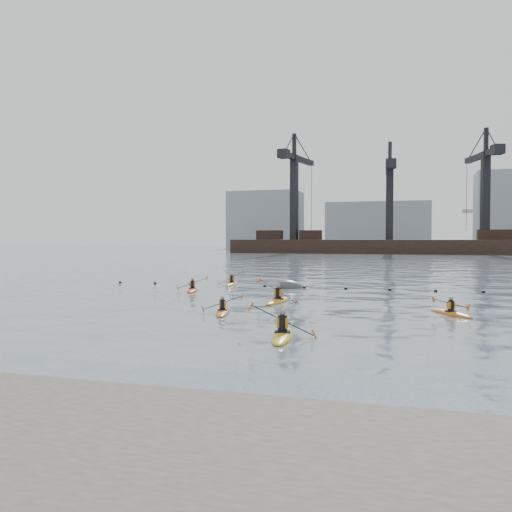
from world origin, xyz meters
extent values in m
plane|color=#3C4A58|center=(0.00, 0.00, 0.00)|extent=(400.00, 400.00, 0.00)
cube|color=#4C443D|center=(0.00, -9.00, 0.00)|extent=(18.00, 7.00, 1.00)
sphere|color=black|center=(-17.00, 22.50, 0.03)|extent=(0.24, 0.24, 0.24)
sphere|color=black|center=(-14.00, 22.66, 0.03)|extent=(0.24, 0.24, 0.24)
sphere|color=black|center=(-11.00, 22.75, 0.03)|extent=(0.24, 0.24, 0.24)
sphere|color=black|center=(-8.00, 22.72, 0.03)|extent=(0.24, 0.24, 0.24)
sphere|color=black|center=(-5.00, 22.58, 0.03)|extent=(0.24, 0.24, 0.24)
sphere|color=black|center=(-2.00, 22.41, 0.03)|extent=(0.24, 0.24, 0.24)
sphere|color=black|center=(1.00, 22.28, 0.03)|extent=(0.24, 0.24, 0.24)
sphere|color=black|center=(4.00, 22.25, 0.03)|extent=(0.24, 0.24, 0.24)
sphere|color=black|center=(7.00, 22.34, 0.03)|extent=(0.24, 0.24, 0.24)
sphere|color=black|center=(10.00, 22.50, 0.03)|extent=(0.24, 0.24, 0.24)
cube|color=black|center=(0.00, 110.00, 0.85)|extent=(72.00, 12.00, 4.50)
cube|color=black|center=(-28.00, 110.00, 4.20)|extent=(6.00, 3.00, 2.20)
cube|color=black|center=(-18.00, 110.00, 4.20)|extent=(5.00, 3.00, 2.20)
cube|color=black|center=(22.00, 110.00, 4.20)|extent=(7.00, 3.00, 2.20)
cube|color=black|center=(-22.00, 110.00, 13.10)|extent=(1.85, 1.85, 20.00)
cube|color=black|center=(-21.53, 112.66, 22.50)|extent=(4.31, 17.93, 1.20)
cube|color=black|center=(-23.09, 103.80, 22.50)|extent=(2.62, 2.94, 2.00)
cube|color=black|center=(-22.00, 110.00, 25.60)|extent=(0.93, 0.93, 5.00)
cube|color=black|center=(0.00, 110.00, 11.60)|extent=(1.73, 1.73, 17.00)
cube|color=black|center=(-0.20, 112.24, 19.50)|extent=(2.50, 15.05, 1.20)
cube|color=black|center=(0.46, 104.77, 19.50)|extent=(2.42, 2.78, 2.00)
cube|color=black|center=(0.00, 110.00, 22.60)|extent=(0.87, 0.87, 5.00)
cube|color=black|center=(20.00, 110.00, 12.60)|extent=(1.96, 1.96, 19.00)
cube|color=black|center=(19.34, 112.46, 21.50)|extent=(5.56, 16.73, 1.20)
cube|color=black|center=(21.54, 104.25, 21.50)|extent=(2.80, 3.08, 2.00)
cube|color=black|center=(20.00, 110.00, 24.60)|extent=(0.98, 0.98, 5.00)
cube|color=gray|center=(-40.00, 150.00, 9.00)|extent=(22.00, 14.00, 18.00)
cube|color=gray|center=(-5.00, 150.00, 7.00)|extent=(30.00, 14.00, 14.00)
cylinder|color=gray|center=(30.00, 170.00, 10.00)|extent=(1.60, 1.60, 20.00)
ellipsoid|color=#C25D12|center=(-3.22, 8.53, 0.04)|extent=(1.38, 3.00, 0.30)
cylinder|color=black|center=(-3.22, 8.53, 0.16)|extent=(0.69, 0.69, 0.06)
cylinder|color=black|center=(-3.22, 8.53, 0.42)|extent=(0.28, 0.28, 0.48)
cube|color=orange|center=(-3.22, 8.53, 0.43)|extent=(0.38, 0.29, 0.31)
sphere|color=#8C6651|center=(-3.22, 8.53, 0.74)|extent=(0.19, 0.19, 0.19)
cylinder|color=black|center=(-3.22, 8.53, 0.51)|extent=(1.87, 0.57, 0.69)
cube|color=#D85914|center=(-4.12, 8.27, 0.20)|extent=(0.18, 0.16, 0.31)
cube|color=#D85914|center=(-2.31, 8.79, 0.81)|extent=(0.18, 0.16, 0.31)
ellipsoid|color=gold|center=(1.02, 3.30, 0.05)|extent=(1.28, 3.70, 0.36)
cylinder|color=black|center=(1.02, 3.30, 0.19)|extent=(0.78, 0.78, 0.07)
cylinder|color=black|center=(1.02, 3.30, 0.51)|extent=(0.34, 0.34, 0.59)
cube|color=orange|center=(1.02, 3.30, 0.53)|extent=(0.44, 0.31, 0.39)
sphere|color=#8C6651|center=(1.02, 3.30, 0.91)|extent=(0.24, 0.24, 0.24)
cylinder|color=black|center=(1.02, 3.30, 0.62)|extent=(2.26, 0.40, 1.10)
cube|color=#D85914|center=(-0.13, 3.12, 1.12)|extent=(0.24, 0.19, 0.37)
cube|color=#D85914|center=(2.16, 3.48, 0.13)|extent=(0.24, 0.19, 0.37)
ellipsoid|color=#E94515|center=(-8.89, 18.19, 0.04)|extent=(1.45, 3.19, 0.31)
cylinder|color=black|center=(-8.89, 18.19, 0.17)|extent=(0.72, 0.72, 0.06)
cylinder|color=black|center=(-8.89, 18.19, 0.44)|extent=(0.29, 0.29, 0.51)
cube|color=orange|center=(-8.89, 18.19, 0.46)|extent=(0.40, 0.30, 0.33)
sphere|color=#8C6651|center=(-8.89, 18.19, 0.78)|extent=(0.21, 0.21, 0.21)
cylinder|color=black|center=(-8.89, 18.19, 0.54)|extent=(1.98, 0.58, 0.77)
cube|color=#D85914|center=(-9.86, 17.92, 0.20)|extent=(0.19, 0.18, 0.33)
cube|color=#D85914|center=(-7.93, 18.46, 0.88)|extent=(0.19, 0.18, 0.33)
ellipsoid|color=orange|center=(-1.74, 13.66, 0.05)|extent=(1.07, 3.66, 0.36)
cylinder|color=black|center=(-1.74, 13.66, 0.19)|extent=(0.74, 0.74, 0.07)
cylinder|color=black|center=(-1.74, 13.66, 0.51)|extent=(0.34, 0.34, 0.59)
cube|color=orange|center=(-1.74, 13.66, 0.53)|extent=(0.43, 0.29, 0.38)
sphere|color=#8C6651|center=(-1.74, 13.66, 0.90)|extent=(0.24, 0.24, 0.24)
cylinder|color=black|center=(-1.74, 13.66, 0.62)|extent=(2.17, 0.25, 1.26)
cube|color=#D85914|center=(-2.88, 13.77, 1.19)|extent=(0.25, 0.18, 0.36)
cube|color=#D85914|center=(-0.59, 13.54, 0.05)|extent=(0.25, 0.18, 0.36)
ellipsoid|color=#C56012|center=(7.31, 11.20, 0.04)|extent=(2.19, 2.88, 0.30)
cylinder|color=black|center=(7.31, 11.20, 0.16)|extent=(0.79, 0.79, 0.06)
cylinder|color=black|center=(7.31, 11.20, 0.43)|extent=(0.29, 0.29, 0.50)
cube|color=orange|center=(7.31, 11.20, 0.45)|extent=(0.40, 0.36, 0.32)
sphere|color=#8C6651|center=(7.31, 11.20, 0.76)|extent=(0.20, 0.20, 0.20)
cylinder|color=black|center=(7.31, 11.20, 0.52)|extent=(1.72, 1.16, 0.54)
cube|color=#D85914|center=(8.12, 11.74, 0.29)|extent=(0.18, 0.18, 0.33)
cube|color=#D85914|center=(6.50, 10.67, 0.76)|extent=(0.18, 0.18, 0.33)
ellipsoid|color=gold|center=(-7.91, 23.56, 0.04)|extent=(0.96, 3.19, 0.31)
cylinder|color=black|center=(-7.91, 23.56, 0.17)|extent=(0.65, 0.65, 0.06)
cylinder|color=black|center=(-7.91, 23.56, 0.44)|extent=(0.29, 0.29, 0.51)
cube|color=orange|center=(-7.91, 23.56, 0.46)|extent=(0.37, 0.25, 0.33)
sphere|color=#8C6651|center=(-7.91, 23.56, 0.79)|extent=(0.21, 0.21, 0.21)
cylinder|color=black|center=(-7.91, 23.56, 0.54)|extent=(1.93, 0.24, 1.02)
cube|color=#D85914|center=(-8.91, 23.46, 0.08)|extent=(0.21, 0.16, 0.32)
cube|color=#D85914|center=(-6.92, 23.67, 1.00)|extent=(0.21, 0.16, 0.32)
ellipsoid|color=#414446|center=(-2.93, 22.11, 0.00)|extent=(2.67, 2.36, 1.51)
camera|label=1|loc=(5.65, -15.87, 3.67)|focal=38.00mm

